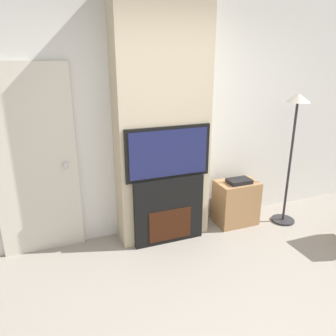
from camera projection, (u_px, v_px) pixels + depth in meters
The scene contains 7 objects.
wall_back at pixel (156, 119), 3.72m from camera, with size 6.00×0.06×2.70m.
chimney_breast at pixel (162, 123), 3.54m from camera, with size 1.03×0.35×2.70m.
fireplace at pixel (168, 210), 3.70m from camera, with size 0.80×0.15×0.77m.
television at pixel (168, 153), 3.48m from camera, with size 0.95×0.07×0.57m.
floor_lamp at pixel (294, 130), 3.87m from camera, with size 0.29×0.29×1.63m.
media_stand at pixel (236, 202), 4.13m from camera, with size 0.51×0.35×0.61m.
entry_door at pixel (35, 164), 3.33m from camera, with size 0.83×0.09×1.99m.
Camera 1 is at (-1.21, -1.47, 2.03)m, focal length 35.00 mm.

